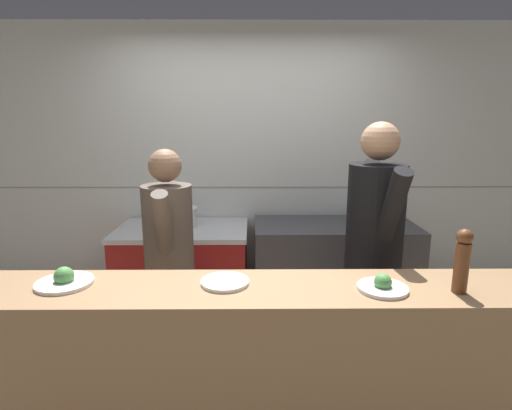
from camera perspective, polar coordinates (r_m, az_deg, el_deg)
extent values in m
cube|color=silver|center=(3.72, -0.79, 4.92)|extent=(8.00, 0.06, 2.60)
cube|color=gray|center=(3.71, -0.79, 2.56)|extent=(8.00, 0.00, 0.01)
cube|color=maroon|center=(3.61, -10.21, -10.12)|extent=(1.09, 0.70, 0.82)
cube|color=#B7BABF|center=(3.47, -10.48, -3.51)|extent=(1.11, 0.71, 0.04)
cube|color=#B7BABF|center=(3.28, -11.23, -11.32)|extent=(0.98, 0.03, 0.10)
cube|color=#38383D|center=(3.62, 10.94, -9.52)|extent=(1.37, 0.65, 0.89)
cube|color=black|center=(3.52, 11.68, -17.37)|extent=(1.34, 0.04, 0.10)
cube|color=#93704C|center=(2.20, 3.20, -23.42)|extent=(3.20, 0.45, 0.99)
cylinder|color=beige|center=(3.50, -11.08, -1.69)|extent=(0.31, 0.31, 0.16)
cylinder|color=beige|center=(3.49, -11.13, -0.51)|extent=(0.33, 0.33, 0.01)
cone|color=#B7BABF|center=(3.50, 15.00, -1.95)|extent=(0.25, 0.25, 0.09)
cylinder|color=white|center=(2.18, -25.66, -9.98)|extent=(0.27, 0.27, 0.02)
sphere|color=#4C8C47|center=(2.17, -25.74, -9.16)|extent=(0.09, 0.09, 0.09)
cylinder|color=white|center=(1.99, -4.46, -10.91)|extent=(0.24, 0.24, 0.02)
cylinder|color=white|center=(2.01, 17.61, -11.25)|extent=(0.24, 0.24, 0.02)
sphere|color=#4C8C47|center=(2.00, 17.67, -10.45)|extent=(0.08, 0.08, 0.08)
cylinder|color=brown|center=(2.08, 27.27, -7.99)|extent=(0.07, 0.07, 0.24)
sphere|color=brown|center=(2.04, 27.68, -4.05)|extent=(0.07, 0.07, 0.07)
cube|color=black|center=(2.93, -11.79, -16.64)|extent=(0.29, 0.20, 0.74)
cylinder|color=brown|center=(2.67, -12.43, -3.76)|extent=(0.35, 0.35, 0.62)
sphere|color=#8C664C|center=(2.59, -12.87, 5.51)|extent=(0.21, 0.21, 0.21)
cylinder|color=brown|center=(2.84, -12.05, -1.29)|extent=(0.12, 0.32, 0.52)
cylinder|color=brown|center=(2.47, -13.02, -3.37)|extent=(0.12, 0.32, 0.52)
cube|color=black|center=(2.89, 15.73, -16.44)|extent=(0.32, 0.22, 0.82)
cylinder|color=black|center=(2.62, 16.68, -1.81)|extent=(0.39, 0.39, 0.68)
sphere|color=tan|center=(2.55, 17.35, 8.72)|extent=(0.23, 0.23, 0.23)
cylinder|color=black|center=(2.79, 15.16, 0.83)|extent=(0.14, 0.35, 0.57)
cylinder|color=black|center=(2.41, 18.68, -1.18)|extent=(0.14, 0.35, 0.57)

